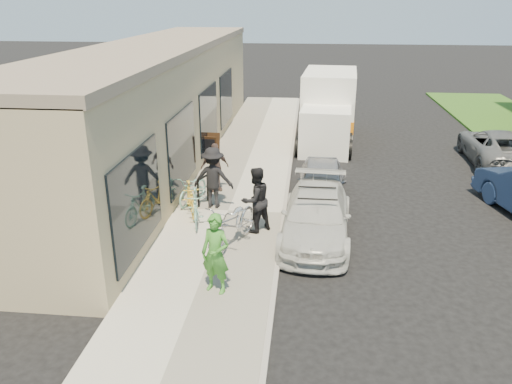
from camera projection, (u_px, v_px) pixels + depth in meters
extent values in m
plane|color=black|center=(297.00, 274.00, 10.98)|extent=(120.00, 120.00, 0.00)
cube|color=#B4B0A2|center=(228.00, 213.00, 13.93)|extent=(3.00, 34.00, 0.15)
cube|color=gray|center=(284.00, 215.00, 13.78)|extent=(0.12, 34.00, 0.13)
cube|color=tan|center=(161.00, 106.00, 18.18)|extent=(3.50, 20.00, 4.00)
cube|color=gray|center=(156.00, 46.00, 17.42)|extent=(3.60, 20.00, 0.25)
cube|color=black|center=(137.00, 201.00, 10.74)|extent=(0.06, 3.00, 2.20)
cube|color=black|center=(182.00, 149.00, 14.45)|extent=(0.06, 3.00, 2.20)
cube|color=black|center=(209.00, 118.00, 18.15)|extent=(0.06, 3.00, 2.20)
cube|color=black|center=(226.00, 98.00, 21.86)|extent=(0.06, 3.00, 2.20)
cylinder|color=black|center=(198.00, 194.00, 14.00)|extent=(0.06, 0.06, 0.79)
cylinder|color=black|center=(208.00, 188.00, 14.44)|extent=(0.06, 0.06, 0.79)
cylinder|color=black|center=(203.00, 178.00, 14.08)|extent=(0.23, 0.52, 0.06)
cube|color=black|center=(209.00, 150.00, 17.63)|extent=(0.63, 0.28, 1.02)
cube|color=black|center=(211.00, 147.00, 17.97)|extent=(0.63, 0.28, 1.02)
cube|color=black|center=(208.00, 149.00, 17.58)|extent=(0.50, 0.19, 0.73)
imported|color=silver|center=(316.00, 216.00, 12.46)|extent=(1.92, 4.23, 1.20)
cylinder|color=black|center=(318.00, 199.00, 11.81)|extent=(0.95, 0.04, 0.04)
cylinder|color=black|center=(317.00, 188.00, 12.55)|extent=(0.95, 0.04, 0.04)
imported|color=#A6A5AB|center=(321.00, 182.00, 14.77)|extent=(1.50, 3.53, 1.19)
cube|color=white|center=(325.00, 132.00, 19.11)|extent=(2.01, 2.01, 1.78)
cube|color=black|center=(325.00, 122.00, 18.98)|extent=(1.73, 0.19, 0.84)
cube|color=white|center=(329.00, 103.00, 21.48)|extent=(2.44, 4.08, 2.71)
cube|color=orange|center=(328.00, 117.00, 21.70)|extent=(2.46, 4.10, 0.51)
cylinder|color=black|center=(299.00, 147.00, 19.02)|extent=(0.29, 0.76, 0.75)
cylinder|color=black|center=(349.00, 149.00, 18.71)|extent=(0.29, 0.76, 0.75)
cylinder|color=black|center=(302.00, 140.00, 19.97)|extent=(0.29, 0.76, 0.75)
cylinder|color=black|center=(349.00, 142.00, 19.66)|extent=(0.29, 0.76, 0.75)
cylinder|color=black|center=(309.00, 120.00, 23.23)|extent=(0.29, 0.76, 0.75)
cylinder|color=black|center=(349.00, 122.00, 22.92)|extent=(0.29, 0.76, 0.75)
imported|color=#5C5E61|center=(498.00, 147.00, 18.09)|extent=(2.30, 4.64, 1.26)
imported|color=silver|center=(233.00, 224.00, 11.68)|extent=(1.48, 2.33, 1.15)
imported|color=#3E8A2E|center=(216.00, 254.00, 9.80)|extent=(0.71, 0.58, 1.67)
imported|color=black|center=(256.00, 200.00, 12.39)|extent=(1.04, 1.02, 1.68)
imported|color=#81C1AE|center=(195.00, 207.00, 12.95)|extent=(0.74, 1.56, 0.90)
imported|color=#81C1AE|center=(193.00, 189.00, 14.35)|extent=(0.92, 1.63, 0.81)
imported|color=yellow|center=(190.00, 199.00, 13.50)|extent=(0.90, 1.53, 0.89)
imported|color=black|center=(213.00, 178.00, 13.85)|extent=(1.15, 0.70, 1.74)
imported|color=#513E3A|center=(215.00, 167.00, 15.09)|extent=(0.95, 0.74, 1.50)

